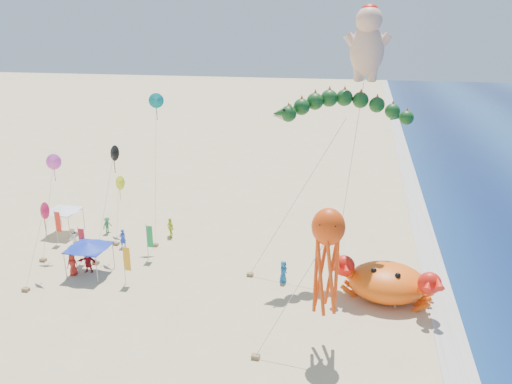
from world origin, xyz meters
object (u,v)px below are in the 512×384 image
cherub_kite (368,41)px  octopus_kite (327,253)px  dragon_kite (344,112)px  canopy_white (63,209)px  crab_inflatable (387,281)px  canopy_blue (88,245)px

cherub_kite → octopus_kite: (-1.45, -12.24, -11.44)m
cherub_kite → dragon_kite: bearing=-135.7°
cherub_kite → octopus_kite: size_ratio=2.27×
cherub_kite → canopy_white: bearing=180.0°
cherub_kite → octopus_kite: 16.82m
octopus_kite → dragon_kite: bearing=89.4°
crab_inflatable → octopus_kite: size_ratio=0.83×
dragon_kite → octopus_kite: dragon_kite is taller
dragon_kite → cherub_kite: cherub_kite is taller
crab_inflatable → canopy_white: 29.93m
dragon_kite → crab_inflatable: bearing=-50.4°
cherub_kite → canopy_blue: 26.17m
cherub_kite → canopy_blue: bearing=-161.1°
crab_inflatable → dragon_kite: size_ratio=0.53×
cherub_kite → canopy_blue: cherub_kite is taller
cherub_kite → canopy_white: 30.77m
dragon_kite → canopy_blue: 22.14m
crab_inflatable → cherub_kite: bearing=112.8°
dragon_kite → octopus_kite: 12.70m
canopy_blue → canopy_white: 9.55m
crab_inflatable → octopus_kite: bearing=-122.4°
dragon_kite → octopus_kite: size_ratio=1.55×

